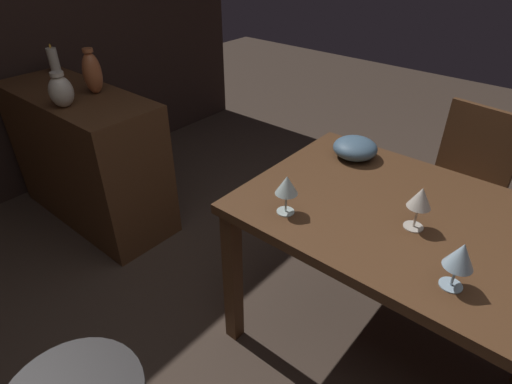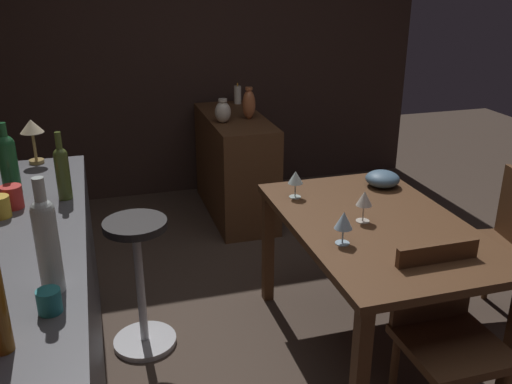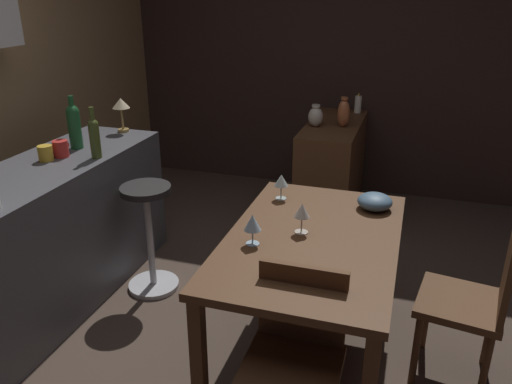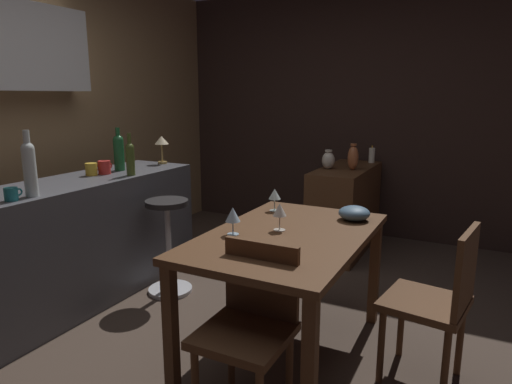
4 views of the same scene
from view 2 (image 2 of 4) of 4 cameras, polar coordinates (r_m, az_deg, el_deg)
name	(u,v)px [view 2 (image 2 of 4)]	position (r m, az deg, el deg)	size (l,w,h in m)	color
ground_plane	(314,348)	(3.14, 5.89, -15.49)	(9.00, 9.00, 0.00)	#47382D
wall_side_right	(173,45)	(4.94, -8.38, 14.57)	(0.10, 4.40, 2.60)	#33231E
dining_table	(376,238)	(2.86, 12.07, -4.62)	(1.32, 0.83, 0.74)	#56351E
kitchen_counter	(24,337)	(2.64, -22.48, -13.41)	(2.10, 0.60, 0.90)	#4C4C51
sideboard_cabinet	(235,166)	(4.56, -2.12, 2.67)	(1.10, 0.44, 0.82)	#56351E
chair_near_window	(445,332)	(2.57, 18.60, -13.33)	(0.40, 0.40, 0.83)	#56351E
chair_by_doorway	(495,241)	(3.42, 23.10, -4.62)	(0.46, 0.46, 0.87)	#56351E
bar_stool	(140,281)	(3.01, -11.70, -8.83)	(0.34, 0.34, 0.73)	#262323
wine_glass_left	(364,199)	(2.77, 10.93, -0.73)	(0.08, 0.08, 0.16)	silver
wine_glass_right	(295,178)	(3.02, 3.98, 1.42)	(0.08, 0.08, 0.15)	silver
wine_glass_center	(344,221)	(2.53, 8.88, -2.92)	(0.08, 0.08, 0.16)	silver
fruit_bowl	(382,179)	(3.27, 12.71, 1.32)	(0.19, 0.19, 0.09)	slate
wine_bottle_clear	(47,240)	(1.93, -20.46, -4.63)	(0.08, 0.08, 0.40)	silver
wine_bottle_olive	(62,170)	(2.71, -19.06, 2.11)	(0.06, 0.06, 0.32)	#475623
wine_bottle_green	(8,162)	(2.86, -23.84, 2.81)	(0.08, 0.08, 0.35)	#1E592D
cup_red	(12,197)	(2.72, -23.51, -0.45)	(0.13, 0.09, 0.10)	red
cup_teal	(49,301)	(1.88, -20.24, -10.31)	(0.11, 0.08, 0.08)	teal
cup_mustard	(0,207)	(2.64, -24.56, -1.36)	(0.12, 0.09, 0.09)	gold
counter_lamp	(32,130)	(3.27, -21.78, 5.84)	(0.12, 0.12, 0.25)	#A58447
pillar_candle_tall	(238,95)	(4.86, -1.88, 9.84)	(0.06, 0.06, 0.18)	white
vase_copper	(249,104)	(4.33, -0.72, 8.91)	(0.10, 0.10, 0.24)	#B26038
vase_ceramic_ivory	(223,112)	(4.23, -3.38, 8.14)	(0.12, 0.12, 0.18)	beige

